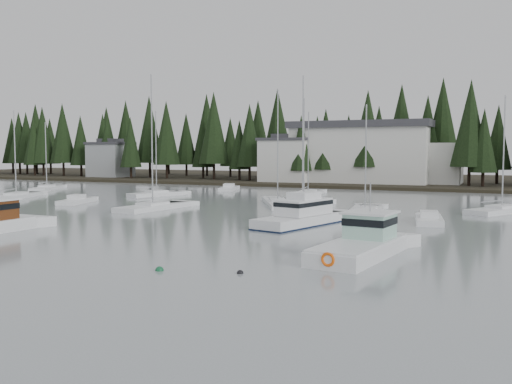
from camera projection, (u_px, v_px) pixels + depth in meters
ground at (27, 288)px, 26.02m from camera, size 260.00×260.00×0.00m
far_shore_land at (403, 181)px, 114.12m from camera, size 240.00×54.00×1.00m
conifer_treeline at (393, 184)px, 104.13m from camera, size 200.00×22.00×20.00m
house_west at (287, 159)px, 104.84m from camera, size 9.54×7.42×8.75m
house_far_west at (111, 159)px, 123.97m from camera, size 8.48×7.42×8.25m
harbor_inn at (373, 153)px, 101.60m from camera, size 29.50×11.50×10.90m
cabin_cruiser_center at (302, 218)px, 47.71m from camera, size 5.44×10.41×4.28m
lobster_boat_teal at (362, 246)px, 33.75m from camera, size 4.16×9.18×4.93m
sailboat_1 at (157, 195)px, 78.18m from camera, size 5.26×8.44×12.14m
sailboat_3 at (16, 198)px, 74.48m from camera, size 6.26×10.95×11.95m
sailboat_5 at (502, 212)px, 57.38m from camera, size 6.97×9.53×12.28m
sailboat_6 at (308, 195)px, 78.65m from camera, size 3.67×10.12×12.03m
sailboat_7 at (365, 214)px, 55.60m from camera, size 4.34×10.67×11.23m
sailboat_8 at (302, 205)px, 63.82m from camera, size 4.46×8.81×15.04m
sailboat_9 at (153, 209)px, 60.55m from camera, size 3.77×9.52×14.75m
sailboat_11 at (47, 189)px, 90.26m from camera, size 5.89×8.96×11.24m
sailboat_12 at (278, 205)px, 64.97m from camera, size 7.36×10.65×13.62m
sailboat_13 at (303, 203)px, 67.15m from camera, size 5.76×11.04×12.86m
runabout_0 at (77, 202)px, 67.57m from camera, size 3.88×6.72×1.42m
runabout_1 at (429, 221)px, 49.40m from camera, size 3.18×6.30×1.42m
runabout_3 at (229, 189)px, 89.55m from camera, size 3.77×6.55×1.42m
mooring_buoy_green at (159, 271)px, 29.76m from camera, size 0.46×0.46×0.46m
mooring_buoy_dark at (240, 273)px, 29.10m from camera, size 0.36×0.36×0.36m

